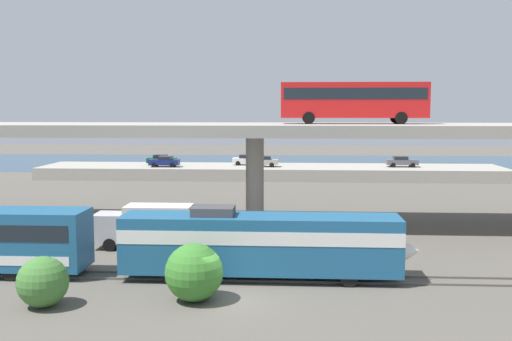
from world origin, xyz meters
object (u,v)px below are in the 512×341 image
parked_car_0 (262,161)px  parked_car_2 (161,160)px  transit_bus_on_overpass (354,99)px  service_truck_west (147,225)px  parked_car_4 (247,160)px  parked_car_1 (165,161)px  train_locomotive (274,242)px  parked_car_3 (402,161)px

parked_car_0 → parked_car_2: (-14.64, 1.65, -0.00)m
transit_bus_on_overpass → service_truck_west: transit_bus_on_overpass is taller
service_truck_west → parked_car_2: size_ratio=1.63×
transit_bus_on_overpass → parked_car_4: size_ratio=2.80×
parked_car_1 → train_locomotive: bearing=109.0°
parked_car_0 → parked_car_4: (-2.30, 2.46, -0.00)m
parked_car_2 → parked_car_3: (34.02, -0.77, 0.00)m
train_locomotive → parked_car_4: size_ratio=3.95×
train_locomotive → service_truck_west: 11.67m
service_truck_west → parked_car_1: 42.43m
parked_car_1 → parked_car_3: 33.05m
train_locomotive → parked_car_4: bearing=96.0°
parked_car_1 → parked_car_4: (11.31, 3.52, 0.00)m
transit_bus_on_overpass → parked_car_3: (10.12, 34.07, -8.13)m
transit_bus_on_overpass → parked_car_2: transit_bus_on_overpass is taller
transit_bus_on_overpass → parked_car_3: bearing=73.4°
parked_car_0 → train_locomotive: bearing=93.7°
service_truck_west → parked_car_4: bearing=-94.6°
transit_bus_on_overpass → parked_car_4: (-11.56, 35.65, -8.13)m
parked_car_0 → parked_car_3: bearing=-177.4°
parked_car_0 → parked_car_3: size_ratio=1.05×
parked_car_2 → parked_car_0: bearing=-6.4°
service_truck_west → parked_car_0: (5.95, 42.78, 0.78)m
service_truck_west → parked_car_1: bearing=-79.6°
parked_car_4 → parked_car_0: bearing=-47.0°
parked_car_3 → train_locomotive: bearing=-107.6°
parked_car_3 → parked_car_2: bearing=178.7°
parked_car_0 → parked_car_3: same height
train_locomotive → parked_car_3: (16.16, 50.85, 0.23)m
transit_bus_on_overpass → parked_car_1: transit_bus_on_overpass is taller
transit_bus_on_overpass → parked_car_1: 40.27m
parked_car_0 → parked_car_2: same height
transit_bus_on_overpass → parked_car_0: (-9.26, 33.19, -8.13)m
parked_car_3 → service_truck_west: bearing=-120.1°
parked_car_2 → parked_car_3: 34.03m
parked_car_4 → transit_bus_on_overpass: bearing=-72.0°
parked_car_0 → parked_car_4: size_ratio=1.05×
service_truck_west → parked_car_3: (25.34, 43.66, 0.78)m
service_truck_west → parked_car_0: size_ratio=1.51×
parked_car_0 → parked_car_2: size_ratio=1.08×
parked_car_1 → parked_car_3: same height
parked_car_2 → parked_car_4: size_ratio=0.97×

